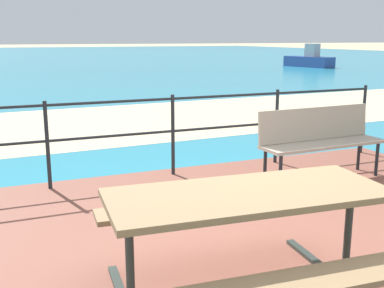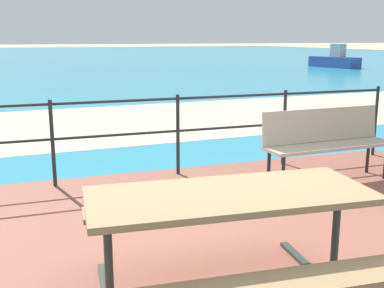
{
  "view_description": "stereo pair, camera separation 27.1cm",
  "coord_description": "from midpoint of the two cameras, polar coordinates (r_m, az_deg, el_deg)",
  "views": [
    {
      "loc": [
        -1.95,
        -2.93,
        1.72
      ],
      "look_at": [
        -0.18,
        1.32,
        0.68
      ],
      "focal_mm": 44.15,
      "sensor_mm": 36.0,
      "label": 1
    },
    {
      "loc": [
        -1.7,
        -3.03,
        1.72
      ],
      "look_at": [
        -0.18,
        1.32,
        0.68
      ],
      "focal_mm": 44.15,
      "sensor_mm": 36.0,
      "label": 2
    }
  ],
  "objects": [
    {
      "name": "ground_plane",
      "position": [
        3.9,
        11.26,
        -13.7
      ],
      "size": [
        240.0,
        240.0,
        0.0
      ],
      "primitive_type": "plane",
      "color": "tan"
    },
    {
      "name": "boat_mid",
      "position": [
        29.0,
        16.92,
        9.62
      ],
      "size": [
        1.6,
        3.72,
        1.35
      ],
      "rotation": [
        0.0,
        0.0,
        1.79
      ],
      "color": "#2D478C",
      "rests_on": "sea_water"
    },
    {
      "name": "beach_strip",
      "position": [
        9.85,
        -8.27,
        2.62
      ],
      "size": [
        54.16,
        7.16,
        0.01
      ],
      "primitive_type": "cube",
      "rotation": [
        0.0,
        0.0,
        0.05
      ],
      "color": "beige",
      "rests_on": "ground"
    },
    {
      "name": "sea_water",
      "position": [
        43.06,
        -17.04,
        9.94
      ],
      "size": [
        90.0,
        90.0,
        0.01
      ],
      "primitive_type": "cube",
      "color": "teal",
      "rests_on": "ground"
    },
    {
      "name": "picnic_table",
      "position": [
        2.91,
        7.3,
        -9.11
      ],
      "size": [
        1.81,
        1.58,
        0.76
      ],
      "rotation": [
        0.0,
        0.0,
        -0.07
      ],
      "color": "#8C704C",
      "rests_on": "patio_paving"
    },
    {
      "name": "patio_paving",
      "position": [
        3.88,
        11.28,
        -13.3
      ],
      "size": [
        6.4,
        5.2,
        0.06
      ],
      "primitive_type": "cube",
      "color": "brown",
      "rests_on": "ground"
    },
    {
      "name": "railing_fence",
      "position": [
        5.73,
        -0.37,
        2.45
      ],
      "size": [
        5.94,
        0.04,
        0.99
      ],
      "color": "#1E2328",
      "rests_on": "patio_paving"
    },
    {
      "name": "park_bench",
      "position": [
        5.75,
        17.17,
        0.72
      ],
      "size": [
        1.6,
        0.48,
        0.85
      ],
      "rotation": [
        0.0,
        0.0,
        0.04
      ],
      "color": "tan",
      "rests_on": "patio_paving"
    }
  ]
}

